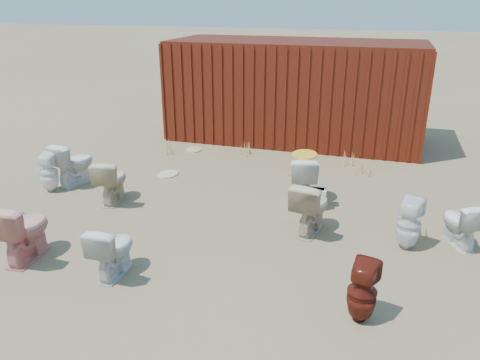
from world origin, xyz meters
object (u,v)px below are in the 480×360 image
(toilet_back_yellowlid, at_px, (303,178))
(loose_tank, at_px, (311,198))
(shipping_container, at_px, (295,91))
(toilet_back_beige_right, at_px, (311,207))
(toilet_front_c, at_px, (113,250))
(toilet_front_a, at_px, (74,163))
(toilet_back_beige_left, at_px, (112,180))
(toilet_front_e, at_px, (461,223))
(toilet_back_a, at_px, (49,172))
(toilet_front_maroon, at_px, (362,292))
(toilet_front_pink, at_px, (23,230))
(toilet_back_e, at_px, (409,224))

(toilet_back_yellowlid, bearing_deg, loose_tank, 114.31)
(shipping_container, distance_m, toilet_back_beige_right, 5.21)
(toilet_front_c, bearing_deg, toilet_front_a, -47.50)
(shipping_container, relative_size, toilet_back_beige_left, 7.64)
(toilet_front_e, height_order, toilet_back_a, toilet_back_a)
(toilet_front_maroon, relative_size, toilet_front_e, 1.05)
(toilet_front_pink, distance_m, toilet_back_beige_left, 2.05)
(toilet_front_e, relative_size, loose_tank, 1.38)
(loose_tank, bearing_deg, toilet_back_yellowlid, 122.27)
(toilet_front_pink, height_order, toilet_back_beige_left, toilet_front_pink)
(toilet_front_maroon, distance_m, toilet_back_beige_right, 2.13)
(toilet_front_maroon, bearing_deg, shipping_container, -59.73)
(toilet_front_pink, bearing_deg, toilet_front_a, -74.07)
(toilet_front_maroon, bearing_deg, toilet_back_yellowlid, -55.57)
(toilet_front_pink, xyz_separation_m, toilet_front_e, (5.69, 2.14, -0.08))
(toilet_front_e, relative_size, toilet_back_yellowlid, 0.83)
(toilet_front_a, height_order, toilet_back_e, toilet_front_a)
(toilet_back_a, bearing_deg, shipping_container, -135.65)
(toilet_front_a, bearing_deg, loose_tank, -164.46)
(toilet_front_maroon, relative_size, toilet_back_a, 0.97)
(toilet_front_a, bearing_deg, toilet_back_a, 78.69)
(toilet_front_a, xyz_separation_m, toilet_back_e, (6.03, -0.76, -0.03))
(toilet_back_beige_right, bearing_deg, toilet_front_pink, 39.21)
(toilet_front_maroon, height_order, toilet_back_a, toilet_back_a)
(toilet_back_beige_left, bearing_deg, toilet_front_pink, 76.97)
(toilet_front_pink, bearing_deg, toilet_front_maroon, 173.51)
(toilet_back_beige_right, xyz_separation_m, toilet_back_e, (1.40, -0.10, -0.04))
(toilet_front_a, height_order, toilet_back_beige_right, toilet_back_beige_right)
(toilet_front_pink, bearing_deg, loose_tank, -147.04)
(toilet_front_a, bearing_deg, toilet_front_c, 145.65)
(toilet_front_e, distance_m, loose_tank, 2.35)
(shipping_container, relative_size, toilet_front_pink, 6.99)
(toilet_front_c, distance_m, toilet_back_yellowlid, 3.61)
(toilet_back_yellowlid, bearing_deg, toilet_back_beige_right, 93.10)
(toilet_front_pink, bearing_deg, shipping_container, -114.88)
(toilet_back_beige_left, xyz_separation_m, toilet_back_yellowlid, (3.17, 1.02, 0.03))
(toilet_front_pink, height_order, toilet_front_maroon, toilet_front_pink)
(toilet_front_maroon, height_order, toilet_front_e, toilet_front_maroon)
(toilet_front_pink, distance_m, toilet_back_e, 5.30)
(shipping_container, xyz_separation_m, toilet_front_e, (3.36, -4.79, -0.85))
(shipping_container, height_order, toilet_back_yellowlid, shipping_container)
(toilet_front_a, bearing_deg, toilet_back_beige_right, -175.41)
(toilet_back_beige_left, bearing_deg, shipping_container, -125.11)
(toilet_front_pink, height_order, toilet_front_e, toilet_front_pink)
(toilet_front_c, bearing_deg, toilet_back_a, -39.40)
(toilet_back_beige_right, bearing_deg, toilet_front_a, 2.71)
(toilet_back_beige_left, bearing_deg, toilet_front_maroon, 144.21)
(toilet_front_maroon, xyz_separation_m, loose_tank, (-1.00, 2.83, -0.19))
(toilet_back_e, height_order, loose_tank, toilet_back_e)
(toilet_back_beige_right, bearing_deg, loose_tank, -70.97)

